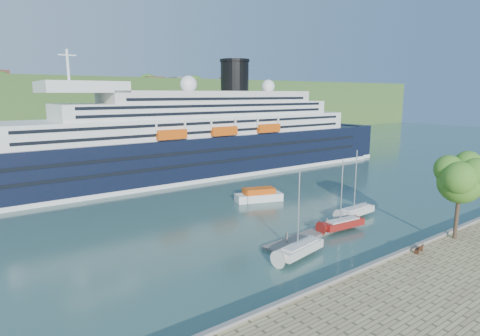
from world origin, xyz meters
TOP-DOWN VIEW (x-y plane):
  - ground at (0.00, 0.00)m, footprint 400.00×400.00m
  - far_hillside at (0.00, 145.00)m, footprint 400.00×50.00m
  - quay_coping at (0.00, -0.20)m, footprint 220.00×0.50m
  - cruise_ship at (6.88, 54.19)m, footprint 115.42×19.05m
  - park_bench at (3.20, -1.20)m, footprint 1.58×0.88m
  - promenade_tree at (10.79, -1.50)m, footprint 6.83×6.83m
  - floating_pontoon at (1.02, 11.38)m, footprint 18.52×3.99m
  - sailboat_white_near at (-6.30, 7.35)m, footprint 7.60×3.29m
  - sailboat_red at (4.69, 10.24)m, footprint 7.25×2.67m
  - sailboat_white_far at (10.81, 12.73)m, footprint 7.53×2.41m
  - tender_launch at (5.33, 28.55)m, footprint 8.51×5.27m

SIDE VIEW (x-z plane):
  - ground at x=0.00m, z-range 0.00..0.00m
  - floating_pontoon at x=1.02m, z-range 0.00..0.41m
  - tender_launch at x=5.33m, z-range 0.00..2.23m
  - quay_coping at x=0.00m, z-range 1.00..1.30m
  - park_bench at x=3.20m, z-range 1.00..1.96m
  - sailboat_red at x=4.69m, z-range 0.00..9.16m
  - sailboat_white_near at x=-6.30m, z-range 0.00..9.51m
  - sailboat_white_far at x=10.81m, z-range 0.00..9.62m
  - promenade_tree at x=10.79m, z-range 1.00..12.31m
  - far_hillside at x=0.00m, z-range 0.00..24.00m
  - cruise_ship at x=6.88m, z-range 0.00..25.85m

